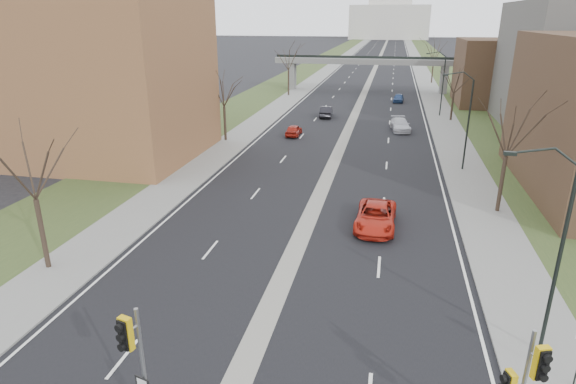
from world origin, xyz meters
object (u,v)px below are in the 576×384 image
(signal_pole_right, at_px, (523,382))
(car_right_near, at_px, (376,216))
(car_left_near, at_px, (294,130))
(car_left_far, at_px, (326,112))
(car_right_far, at_px, (398,98))
(signal_pole_median, at_px, (135,355))
(car_right_mid, at_px, (400,125))

(signal_pole_right, height_order, car_right_near, signal_pole_right)
(car_left_near, bearing_deg, car_right_near, 112.66)
(car_left_far, bearing_deg, car_right_far, -127.22)
(car_left_far, relative_size, car_right_far, 1.14)
(signal_pole_median, xyz_separation_m, car_left_far, (-1.67, 55.67, -2.70))
(car_right_near, bearing_deg, signal_pole_right, -72.99)
(signal_pole_right, relative_size, car_right_near, 0.87)
(signal_pole_median, height_order, car_left_near, signal_pole_median)
(signal_pole_right, xyz_separation_m, car_left_far, (-13.16, 54.05, -2.40))
(car_right_far, bearing_deg, car_left_near, -111.13)
(car_right_mid, bearing_deg, car_left_far, 138.39)
(signal_pole_right, distance_m, car_left_far, 55.69)
(signal_pole_median, distance_m, car_left_near, 43.94)
(car_left_near, distance_m, car_left_far, 12.19)
(signal_pole_median, distance_m, car_left_far, 55.77)
(signal_pole_median, bearing_deg, car_left_near, 110.33)
(car_right_mid, bearing_deg, signal_pole_right, -94.06)
(car_left_near, xyz_separation_m, car_right_far, (12.10, 26.86, 0.02))
(signal_pole_median, bearing_deg, car_right_mid, 95.53)
(signal_pole_right, relative_size, car_left_far, 1.06)
(signal_pole_right, height_order, car_right_far, signal_pole_right)
(car_left_near, height_order, car_left_far, car_left_far)
(car_left_far, bearing_deg, signal_pole_median, 88.16)
(car_left_near, xyz_separation_m, car_right_mid, (12.27, 5.26, 0.08))
(car_left_near, xyz_separation_m, car_right_near, (10.54, -24.63, 0.11))
(signal_pole_median, bearing_deg, car_right_near, 85.96)
(signal_pole_median, relative_size, car_right_near, 0.89)
(signal_pole_right, relative_size, car_right_far, 1.21)
(signal_pole_median, xyz_separation_m, car_left_near, (-3.87, 43.68, -2.79))
(signal_pole_right, bearing_deg, car_left_far, 83.80)
(car_left_far, xyz_separation_m, car_right_near, (8.34, -36.63, 0.02))
(signal_pole_median, xyz_separation_m, car_right_far, (8.23, 70.54, -2.77))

